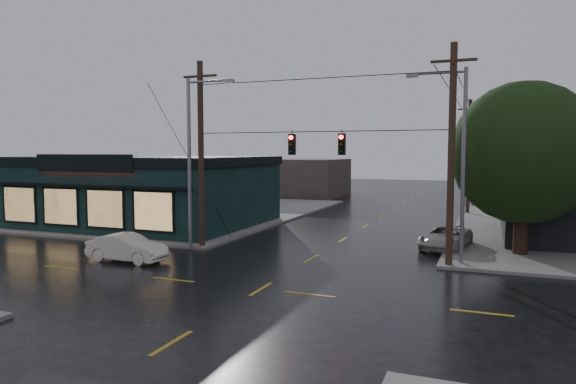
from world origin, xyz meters
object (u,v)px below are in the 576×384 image
at_px(sedan_cream, 127,248).
at_px(suv_silver, 446,237).
at_px(utility_pole_nw, 202,248).
at_px(utility_pole_ne, 449,268).
at_px(corner_tree, 523,153).

xyz_separation_m(sedan_cream, suv_silver, (14.12, 8.94, -0.03)).
distance_m(utility_pole_nw, utility_pole_ne, 13.00).
bearing_deg(suv_silver, corner_tree, -0.77).
xyz_separation_m(utility_pole_nw, suv_silver, (12.50, 4.68, 0.63)).
bearing_deg(suv_silver, sedan_cream, -137.58).
bearing_deg(sedan_cream, suv_silver, -57.06).
relative_size(sedan_cream, suv_silver, 0.89).
distance_m(sedan_cream, suv_silver, 16.71).
bearing_deg(utility_pole_ne, corner_tree, 51.31).
bearing_deg(utility_pole_ne, suv_silver, 96.10).
bearing_deg(utility_pole_nw, suv_silver, 20.53).
distance_m(corner_tree, utility_pole_nw, 17.47).
bearing_deg(suv_silver, utility_pole_ne, -73.83).
bearing_deg(suv_silver, utility_pole_nw, -149.40).
height_order(utility_pole_nw, utility_pole_ne, same).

